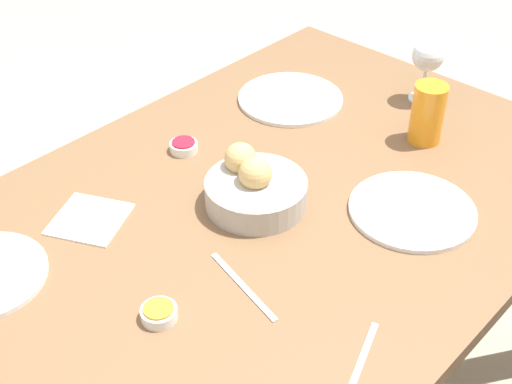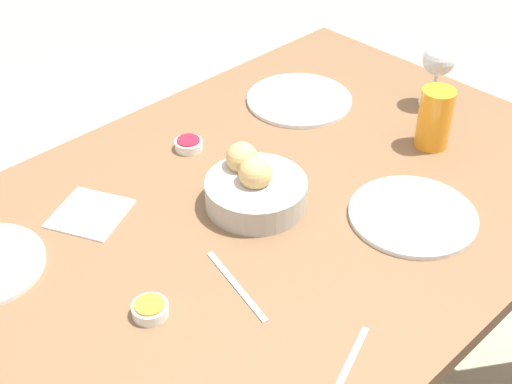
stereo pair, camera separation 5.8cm
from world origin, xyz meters
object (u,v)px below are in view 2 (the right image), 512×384
object	(u,v)px
wine_glass	(437,61)
napkin	(90,214)
jam_bowl_honey	(150,309)
plate_far_center	(413,215)
juice_glass	(435,118)
spoon_coffee	(351,360)
plate_near_left	(299,100)
knife_silver	(236,285)
jam_bowl_berry	(189,144)
bread_basket	(255,187)

from	to	relation	value
wine_glass	napkin	bearing A→B (deg)	-14.58
jam_bowl_honey	plate_far_center	bearing A→B (deg)	163.47
juice_glass	spoon_coffee	bearing A→B (deg)	23.96
plate_near_left	knife_silver	size ratio (longest dim) A/B	1.32
plate_far_center	jam_bowl_berry	distance (m)	0.51
plate_near_left	juice_glass	size ratio (longest dim) A/B	1.87
bread_basket	napkin	size ratio (longest dim) A/B	1.14
jam_bowl_berry	jam_bowl_honey	size ratio (longest dim) A/B	1.00
plate_near_left	knife_silver	bearing A→B (deg)	33.19
plate_near_left	wine_glass	size ratio (longest dim) A/B	1.62
plate_near_left	spoon_coffee	size ratio (longest dim) A/B	1.80
wine_glass	knife_silver	distance (m)	0.78
bread_basket	jam_bowl_berry	xyz separation A→B (m)	(-0.03, -0.24, -0.03)
knife_silver	bread_basket	bearing A→B (deg)	-142.06
jam_bowl_berry	jam_bowl_honey	distance (m)	0.49
plate_far_center	jam_bowl_honey	world-z (taller)	jam_bowl_honey
plate_near_left	napkin	world-z (taller)	plate_near_left
bread_basket	plate_near_left	bearing A→B (deg)	-149.52
plate_near_left	juice_glass	bearing A→B (deg)	101.80
plate_near_left	napkin	bearing A→B (deg)	1.12
knife_silver	napkin	size ratio (longest dim) A/B	1.08
jam_bowl_berry	napkin	world-z (taller)	jam_bowl_berry
juice_glass	knife_silver	size ratio (longest dim) A/B	0.71
bread_basket	plate_far_center	bearing A→B (deg)	127.01
jam_bowl_honey	spoon_coffee	xyz separation A→B (m)	(-0.16, 0.29, -0.01)
jam_bowl_honey	knife_silver	world-z (taller)	jam_bowl_honey
plate_near_left	knife_silver	distance (m)	0.64
jam_bowl_berry	jam_bowl_honey	bearing A→B (deg)	42.57
knife_silver	juice_glass	bearing A→B (deg)	-178.02
bread_basket	jam_bowl_berry	size ratio (longest dim) A/B	3.28
bread_basket	plate_far_center	distance (m)	0.31
bread_basket	spoon_coffee	xyz separation A→B (m)	(0.17, 0.39, -0.04)
jam_bowl_berry	napkin	distance (m)	0.29
wine_glass	jam_bowl_berry	bearing A→B (deg)	-25.29
plate_near_left	jam_bowl_berry	bearing A→B (deg)	-5.21
wine_glass	plate_near_left	bearing A→B (deg)	-45.95
plate_far_center	wine_glass	size ratio (longest dim) A/B	1.58
jam_bowl_berry	spoon_coffee	xyz separation A→B (m)	(0.20, 0.62, -0.01)
knife_silver	jam_bowl_berry	bearing A→B (deg)	-119.38
juice_glass	jam_bowl_berry	bearing A→B (deg)	-42.57
napkin	plate_near_left	bearing A→B (deg)	-178.88
plate_far_center	bread_basket	bearing A→B (deg)	-52.99
wine_glass	knife_silver	xyz separation A→B (m)	(0.76, 0.12, -0.11)
knife_silver	plate_far_center	bearing A→B (deg)	164.57
plate_near_left	knife_silver	world-z (taller)	plate_near_left
spoon_coffee	napkin	size ratio (longest dim) A/B	0.80
juice_glass	jam_bowl_honey	size ratio (longest dim) A/B	2.22
knife_silver	spoon_coffee	bearing A→B (deg)	93.53
plate_near_left	bread_basket	bearing A→B (deg)	30.48
bread_basket	plate_near_left	xyz separation A→B (m)	(-0.35, -0.21, -0.03)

